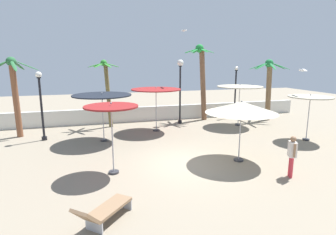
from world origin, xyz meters
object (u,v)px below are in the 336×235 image
(patio_umbrella_4, at_px, (310,99))
(seagull_1, at_px, (184,30))
(patio_umbrella_2, at_px, (102,96))
(lamp_post_1, at_px, (235,91))
(patio_umbrella_1, at_px, (240,88))
(patio_umbrella_5, at_px, (111,111))
(palm_tree_0, at_px, (269,82))
(lamp_post_0, at_px, (41,101))
(lounge_chair_0, at_px, (104,211))
(palm_tree_3, at_px, (202,74))
(palm_tree_2, at_px, (14,88))
(lamp_post_2, at_px, (180,81))
(palm_tree_1, at_px, (107,85))
(seagull_0, at_px, (303,70))
(guest_0, at_px, (292,153))
(patio_umbrella_3, at_px, (241,107))
(patio_umbrella_0, at_px, (156,91))

(patio_umbrella_4, bearing_deg, seagull_1, 133.32)
(patio_umbrella_2, bearing_deg, lamp_post_1, 20.72)
(patio_umbrella_1, distance_m, patio_umbrella_5, 10.75)
(seagull_1, bearing_deg, patio_umbrella_2, -154.88)
(palm_tree_0, relative_size, lamp_post_0, 1.18)
(lounge_chair_0, height_order, seagull_1, seagull_1)
(palm_tree_3, bearing_deg, seagull_1, -148.93)
(palm_tree_2, height_order, palm_tree_3, palm_tree_3)
(lamp_post_2, bearing_deg, palm_tree_1, 176.82)
(palm_tree_2, height_order, seagull_0, palm_tree_2)
(patio_umbrella_4, distance_m, guest_0, 5.97)
(palm_tree_3, relative_size, guest_0, 3.44)
(palm_tree_3, bearing_deg, lamp_post_1, 3.87)
(palm_tree_0, distance_m, palm_tree_3, 4.94)
(patio_umbrella_4, bearing_deg, patio_umbrella_3, -161.26)
(lamp_post_2, bearing_deg, seagull_0, -45.64)
(patio_umbrella_4, bearing_deg, palm_tree_1, 148.45)
(palm_tree_2, xyz_separation_m, lamp_post_2, (10.12, 0.77, 0.16))
(patio_umbrella_4, xyz_separation_m, palm_tree_1, (-10.32, 6.34, 0.47))
(patio_umbrella_3, height_order, palm_tree_2, palm_tree_2)
(patio_umbrella_4, height_order, palm_tree_1, palm_tree_1)
(patio_umbrella_2, distance_m, lamp_post_1, 10.97)
(patio_umbrella_3, height_order, patio_umbrella_5, patio_umbrella_5)
(patio_umbrella_1, relative_size, seagull_1, 2.55)
(palm_tree_0, distance_m, seagull_1, 7.38)
(patio_umbrella_4, relative_size, guest_0, 1.61)
(patio_umbrella_0, relative_size, lamp_post_2, 0.69)
(patio_umbrella_1, height_order, seagull_1, seagull_1)
(patio_umbrella_5, relative_size, lamp_post_1, 0.72)
(palm_tree_0, bearing_deg, patio_umbrella_3, -132.56)
(palm_tree_0, distance_m, guest_0, 10.89)
(patio_umbrella_4, bearing_deg, patio_umbrella_1, 112.24)
(patio_umbrella_5, distance_m, lounge_chair_0, 4.03)
(palm_tree_3, height_order, lounge_chair_0, palm_tree_3)
(lamp_post_0, bearing_deg, seagull_0, -14.06)
(palm_tree_3, relative_size, lamp_post_0, 1.46)
(lamp_post_2, bearing_deg, lamp_post_0, -167.47)
(palm_tree_1, distance_m, lamp_post_2, 4.97)
(patio_umbrella_3, distance_m, lounge_chair_0, 7.10)
(patio_umbrella_4, relative_size, palm_tree_3, 0.47)
(patio_umbrella_2, height_order, patio_umbrella_3, patio_umbrella_2)
(patio_umbrella_5, relative_size, lamp_post_0, 0.75)
(patio_umbrella_5, relative_size, guest_0, 1.76)
(patio_umbrella_2, relative_size, lamp_post_2, 0.71)
(lamp_post_0, xyz_separation_m, seagull_0, (13.92, -3.48, 1.65))
(patio_umbrella_0, relative_size, lamp_post_0, 0.81)
(patio_umbrella_5, distance_m, guest_0, 6.95)
(patio_umbrella_3, bearing_deg, palm_tree_0, 47.44)
(patio_umbrella_0, bearing_deg, seagull_1, 28.78)
(lamp_post_1, height_order, seagull_0, lamp_post_1)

